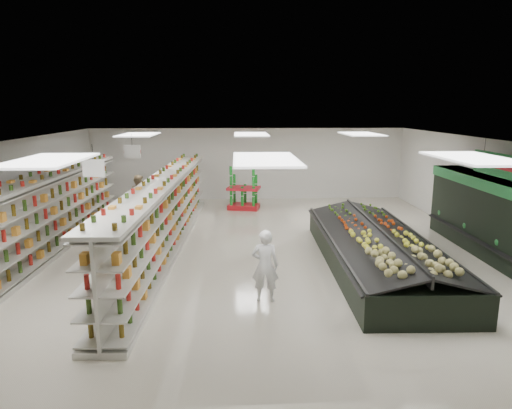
{
  "coord_description": "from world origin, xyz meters",
  "views": [
    {
      "loc": [
        -0.55,
        -12.5,
        4.12
      ],
      "look_at": [
        0.03,
        0.58,
        1.32
      ],
      "focal_mm": 32.0,
      "sensor_mm": 36.0,
      "label": 1
    }
  ],
  "objects_px": {
    "soda_endcap": "(244,190)",
    "shopper_background": "(140,196)",
    "gondola_center": "(166,217)",
    "produce_island": "(377,248)",
    "gondola_left": "(27,228)",
    "shopper_main": "(265,266)"
  },
  "relations": [
    {
      "from": "soda_endcap",
      "to": "shopper_background",
      "type": "bearing_deg",
      "value": -162.13
    },
    {
      "from": "gondola_center",
      "to": "produce_island",
      "type": "distance_m",
      "value": 6.04
    },
    {
      "from": "produce_island",
      "to": "shopper_background",
      "type": "distance_m",
      "value": 9.34
    },
    {
      "from": "gondola_center",
      "to": "shopper_background",
      "type": "xyz_separation_m",
      "value": [
        -1.58,
        4.0,
        -0.16
      ]
    },
    {
      "from": "gondola_center",
      "to": "soda_endcap",
      "type": "height_order",
      "value": "gondola_center"
    },
    {
      "from": "gondola_left",
      "to": "shopper_main",
      "type": "relative_size",
      "value": 8.07
    },
    {
      "from": "produce_island",
      "to": "shopper_background",
      "type": "bearing_deg",
      "value": 141.59
    },
    {
      "from": "shopper_background",
      "to": "shopper_main",
      "type": "bearing_deg",
      "value": -164.57
    },
    {
      "from": "soda_endcap",
      "to": "shopper_main",
      "type": "xyz_separation_m",
      "value": [
        0.29,
        -9.13,
        0.0
      ]
    },
    {
      "from": "gondola_left",
      "to": "shopper_background",
      "type": "height_order",
      "value": "gondola_left"
    },
    {
      "from": "gondola_center",
      "to": "produce_island",
      "type": "height_order",
      "value": "gondola_center"
    },
    {
      "from": "gondola_center",
      "to": "produce_island",
      "type": "bearing_deg",
      "value": -15.4
    },
    {
      "from": "produce_island",
      "to": "soda_endcap",
      "type": "bearing_deg",
      "value": 115.38
    },
    {
      "from": "gondola_left",
      "to": "gondola_center",
      "type": "height_order",
      "value": "gondola_left"
    },
    {
      "from": "shopper_main",
      "to": "soda_endcap",
      "type": "bearing_deg",
      "value": -81.25
    },
    {
      "from": "gondola_left",
      "to": "produce_island",
      "type": "bearing_deg",
      "value": -1.53
    },
    {
      "from": "shopper_main",
      "to": "shopper_background",
      "type": "height_order",
      "value": "shopper_background"
    },
    {
      "from": "gondola_left",
      "to": "soda_endcap",
      "type": "bearing_deg",
      "value": 50.22
    },
    {
      "from": "gondola_center",
      "to": "soda_endcap",
      "type": "xyz_separation_m",
      "value": [
        2.38,
        5.27,
        -0.18
      ]
    },
    {
      "from": "gondola_left",
      "to": "soda_endcap",
      "type": "xyz_separation_m",
      "value": [
        5.78,
        6.62,
        -0.23
      ]
    },
    {
      "from": "gondola_left",
      "to": "shopper_background",
      "type": "bearing_deg",
      "value": 72.53
    },
    {
      "from": "produce_island",
      "to": "shopper_main",
      "type": "relative_size",
      "value": 4.61
    }
  ]
}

